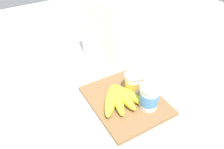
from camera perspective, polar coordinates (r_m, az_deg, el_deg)
ground_plane at (r=0.88m, az=3.44°, el=-6.95°), size 2.40×2.40×0.00m
cutting_board at (r=0.87m, az=3.46°, el=-6.61°), size 0.31×0.26×0.01m
cereal_box at (r=1.02m, az=-2.78°, el=10.63°), size 0.20×0.12×0.30m
yogurt_cup_front at (r=0.88m, az=5.35°, el=-2.05°), size 0.07×0.07×0.08m
yogurt_cup_back at (r=0.82m, az=9.40°, el=-5.64°), size 0.07×0.07×0.10m
banana_bunch at (r=0.85m, az=1.92°, el=-5.91°), size 0.17×0.18×0.04m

